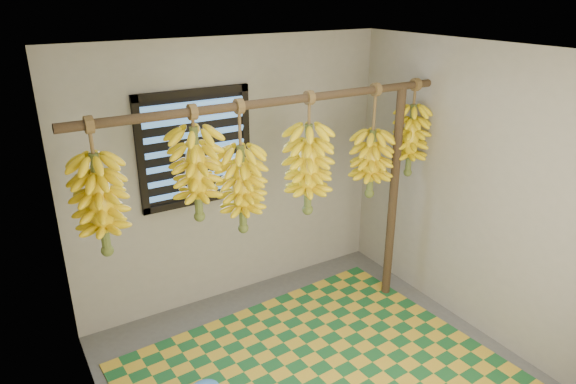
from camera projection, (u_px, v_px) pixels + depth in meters
floor at (325, 382)px, 3.87m from camera, size 3.00×3.00×0.01m
ceiling at (337, 54)px, 2.98m from camera, size 3.00×3.00×0.01m
wall_back at (234, 174)px, 4.62m from camera, size 3.00×0.01×2.40m
wall_left at (97, 306)px, 2.70m from camera, size 0.01×3.00×2.40m
wall_right at (482, 195)px, 4.15m from camera, size 0.01×3.00×2.40m
window at (196, 149)px, 4.32m from camera, size 1.00×0.04×1.00m
hanging_pole at (277, 102)px, 3.69m from camera, size 3.00×0.06×0.06m
support_post at (393, 197)px, 4.63m from camera, size 0.08×0.08×2.00m
woven_mat at (318, 376)px, 3.91m from camera, size 2.81×2.31×0.01m
banana_bunch_a at (101, 205)px, 3.26m from camera, size 0.32×0.32×0.92m
banana_bunch_b at (197, 174)px, 3.54m from camera, size 0.35×0.35×0.82m
banana_bunch_c at (242, 189)px, 3.77m from camera, size 0.34×0.34×1.00m
banana_bunch_d at (308, 169)px, 4.03m from camera, size 0.37×0.37×0.98m
banana_bunch_e at (371, 163)px, 4.36m from camera, size 0.34×0.34×0.97m
banana_bunch_f at (411, 140)px, 4.51m from camera, size 0.31×0.31×0.86m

